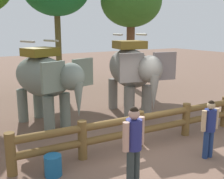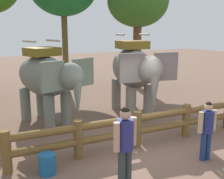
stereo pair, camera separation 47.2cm
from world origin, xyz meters
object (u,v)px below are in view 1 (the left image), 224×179
(elephant_center, at_px, (132,70))
(feed_bucket, at_px, (53,166))
(tourist_man_in_blue, at_px, (134,141))
(elephant_near_left, at_px, (45,79))
(tree_far_right, at_px, (131,2))
(tourist_woman_in_black, at_px, (210,125))
(log_fence, at_px, (140,126))

(elephant_center, bearing_deg, feed_bucket, -145.83)
(elephant_center, bearing_deg, tourist_man_in_blue, -124.69)
(elephant_near_left, distance_m, tree_far_right, 7.94)
(elephant_center, relative_size, tourist_man_in_blue, 2.11)
(tourist_man_in_blue, bearing_deg, tree_far_right, 55.41)
(elephant_center, xyz_separation_m, tourist_man_in_blue, (-2.91, -4.21, -0.75))
(tree_far_right, bearing_deg, tourist_man_in_blue, -124.59)
(elephant_center, xyz_separation_m, feed_bucket, (-4.26, -2.89, -1.54))
(tourist_woman_in_black, bearing_deg, tourist_man_in_blue, -178.25)
(log_fence, relative_size, tourist_woman_in_black, 4.67)
(elephant_near_left, xyz_separation_m, tourist_man_in_blue, (0.33, -4.73, -0.64))
(log_fence, xyz_separation_m, feed_bucket, (-2.73, -0.31, -0.36))
(tourist_man_in_blue, bearing_deg, elephant_center, 55.31)
(elephant_near_left, height_order, feed_bucket, elephant_near_left)
(tree_far_right, distance_m, feed_bucket, 11.20)
(elephant_center, xyz_separation_m, tourist_woman_in_black, (-0.43, -4.13, -0.87))
(elephant_center, distance_m, feed_bucket, 5.37)
(log_fence, relative_size, feed_bucket, 14.88)
(elephant_near_left, xyz_separation_m, feed_bucket, (-1.01, -3.41, -1.43))
(elephant_near_left, xyz_separation_m, elephant_center, (3.24, -0.52, 0.11))
(tourist_woman_in_black, xyz_separation_m, tourist_man_in_blue, (-2.49, -0.08, 0.13))
(tourist_man_in_blue, height_order, feed_bucket, tourist_man_in_blue)
(tourist_woman_in_black, height_order, tourist_man_in_blue, tourist_man_in_blue)
(log_fence, bearing_deg, feed_bucket, -173.50)
(elephant_near_left, distance_m, elephant_center, 3.29)
(log_fence, relative_size, tree_far_right, 1.17)
(elephant_center, relative_size, tourist_woman_in_black, 2.40)
(elephant_near_left, bearing_deg, log_fence, -60.98)
(elephant_center, bearing_deg, log_fence, -120.58)
(tourist_woman_in_black, bearing_deg, tree_far_right, 68.07)
(elephant_near_left, bearing_deg, tourist_woman_in_black, -58.83)
(log_fence, distance_m, feed_bucket, 2.77)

